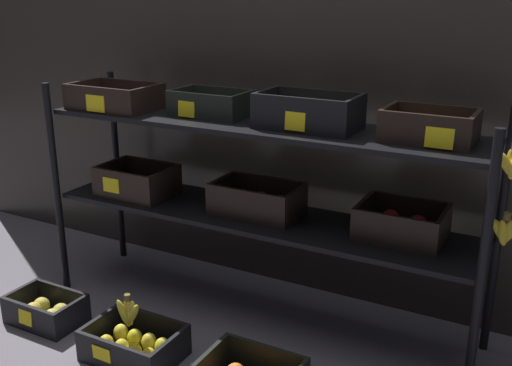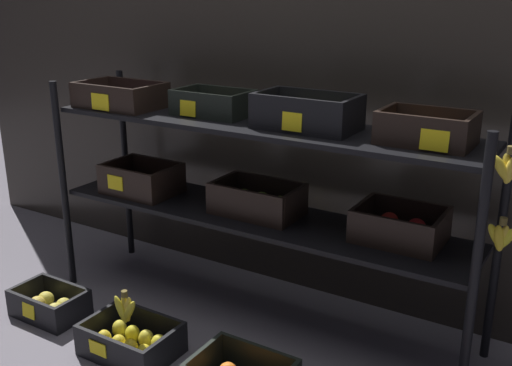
{
  "view_description": "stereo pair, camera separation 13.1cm",
  "coord_description": "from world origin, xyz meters",
  "px_view_note": "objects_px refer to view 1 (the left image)",
  "views": [
    {
      "loc": [
        1.1,
        -2.04,
        1.36
      ],
      "look_at": [
        0.0,
        0.0,
        0.61
      ],
      "focal_mm": 42.08,
      "sensor_mm": 36.0,
      "label": 1
    },
    {
      "loc": [
        1.21,
        -1.97,
        1.36
      ],
      "look_at": [
        0.0,
        0.0,
        0.61
      ],
      "focal_mm": 42.08,
      "sensor_mm": 36.0,
      "label": 2
    }
  ],
  "objects_px": {
    "display_rack": "(258,164)",
    "crate_ground_lemon": "(135,346)",
    "crate_ground_apple_gold": "(47,311)",
    "banana_bunch_loose": "(129,313)"
  },
  "relations": [
    {
      "from": "banana_bunch_loose",
      "to": "display_rack",
      "type": "bearing_deg",
      "value": 60.01
    },
    {
      "from": "display_rack",
      "to": "crate_ground_lemon",
      "type": "xyz_separation_m",
      "value": [
        -0.27,
        -0.5,
        -0.64
      ]
    },
    {
      "from": "crate_ground_apple_gold",
      "to": "banana_bunch_loose",
      "type": "bearing_deg",
      "value": -3.53
    },
    {
      "from": "crate_ground_apple_gold",
      "to": "banana_bunch_loose",
      "type": "distance_m",
      "value": 0.51
    },
    {
      "from": "display_rack",
      "to": "crate_ground_apple_gold",
      "type": "distance_m",
      "value": 1.11
    },
    {
      "from": "crate_ground_apple_gold",
      "to": "display_rack",
      "type": "bearing_deg",
      "value": 31.35
    },
    {
      "from": "crate_ground_apple_gold",
      "to": "banana_bunch_loose",
      "type": "xyz_separation_m",
      "value": [
        0.48,
        -0.03,
        0.14
      ]
    },
    {
      "from": "crate_ground_lemon",
      "to": "display_rack",
      "type": "bearing_deg",
      "value": 61.21
    },
    {
      "from": "banana_bunch_loose",
      "to": "crate_ground_lemon",
      "type": "bearing_deg",
      "value": 8.04
    },
    {
      "from": "display_rack",
      "to": "banana_bunch_loose",
      "type": "height_order",
      "value": "display_rack"
    }
  ]
}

